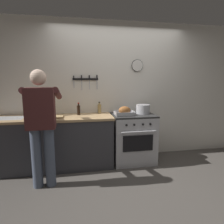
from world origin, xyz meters
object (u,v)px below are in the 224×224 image
object	(u,v)px
stove	(133,138)
bottle_vinegar	(99,109)
bottle_soy_sauce	(79,110)
cutting_board	(52,117)
person_cook	(41,122)
stock_pot	(143,109)
bottle_wine_red	(36,109)
roasting_pan	(125,111)
bottle_olive_oil	(51,109)

from	to	relation	value
stove	bottle_vinegar	distance (m)	0.83
bottle_soy_sauce	bottle_vinegar	distance (m)	0.39
stove	cutting_board	bearing A→B (deg)	-178.35
stove	person_cook	xyz separation A→B (m)	(-1.50, -0.60, 0.50)
stock_pot	bottle_wine_red	distance (m)	1.90
stove	roasting_pan	distance (m)	0.55
roasting_pan	bottle_olive_oil	world-z (taller)	bottle_olive_oil
roasting_pan	cutting_board	distance (m)	1.25
bottle_soy_sauce	stove	bearing A→B (deg)	-6.75
stove	bottle_vinegar	bearing A→B (deg)	161.50
roasting_pan	bottle_wine_red	bearing A→B (deg)	173.60
bottle_olive_oil	bottle_soy_sauce	world-z (taller)	bottle_olive_oil
roasting_pan	cutting_board	bearing A→B (deg)	179.35
stove	bottle_soy_sauce	size ratio (longest dim) A/B	4.07
cutting_board	bottle_soy_sauce	world-z (taller)	bottle_soy_sauce
cutting_board	bottle_soy_sauce	size ratio (longest dim) A/B	1.63
stove	bottle_olive_oil	xyz separation A→B (m)	(-1.46, 0.10, 0.57)
stock_pot	cutting_board	distance (m)	1.63
stove	bottle_vinegar	world-z (taller)	bottle_vinegar
stove	bottle_olive_oil	bearing A→B (deg)	176.06
cutting_board	bottle_wine_red	size ratio (longest dim) A/B	1.14
bottle_vinegar	stove	bearing A→B (deg)	-18.50
roasting_pan	bottle_soy_sauce	bearing A→B (deg)	167.96
person_cook	stock_pot	bearing A→B (deg)	-82.20
person_cook	bottle_soy_sauce	size ratio (longest dim) A/B	7.50
bottle_soy_sauce	cutting_board	bearing A→B (deg)	-160.38
roasting_pan	bottle_olive_oil	size ratio (longest dim) A/B	1.20
bottle_soy_sauce	bottle_vinegar	bearing A→B (deg)	12.34
stove	bottle_wine_red	world-z (taller)	bottle_wine_red
person_cook	bottle_soy_sauce	world-z (taller)	person_cook
stove	roasting_pan	bearing A→B (deg)	-162.77
bottle_vinegar	person_cook	bearing A→B (deg)	-138.46
person_cook	stock_pot	xyz separation A→B (m)	(1.70, 0.64, 0.03)
roasting_pan	bottle_soy_sauce	xyz separation A→B (m)	(-0.81, 0.17, 0.02)
person_cook	bottle_wine_red	size ratio (longest dim) A/B	5.25
bottle_olive_oil	roasting_pan	bearing A→B (deg)	-6.94
stock_pot	bottle_wine_red	world-z (taller)	bottle_wine_red
cutting_board	bottle_vinegar	xyz separation A→B (m)	(0.83, 0.24, 0.08)
bottle_wine_red	stock_pot	bearing A→B (deg)	-2.10
stock_pot	bottle_olive_oil	bearing A→B (deg)	178.11
person_cook	bottle_vinegar	world-z (taller)	person_cook
bottle_wine_red	bottle_olive_oil	distance (m)	0.24
roasting_pan	cutting_board	xyz separation A→B (m)	(-1.25, 0.01, -0.06)
roasting_pan	bottle_vinegar	size ratio (longest dim) A/B	1.61
bottle_wine_red	bottle_soy_sauce	xyz separation A→B (m)	(0.72, 0.00, -0.04)
stock_pot	cutting_board	size ratio (longest dim) A/B	0.71
stove	cutting_board	distance (m)	1.50
cutting_board	bottle_vinegar	distance (m)	0.86
person_cook	roasting_pan	bearing A→B (deg)	-80.64
person_cook	cutting_board	size ratio (longest dim) A/B	4.61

